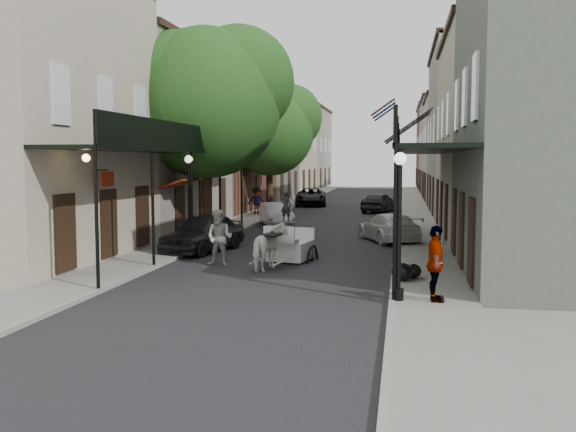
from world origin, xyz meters
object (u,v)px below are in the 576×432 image
at_px(pedestrian_walking, 220,238).
at_px(car_right_far, 379,202).
at_px(pedestrian_sidewalk_left, 256,201).
at_px(horse, 270,247).
at_px(tree_far, 275,127).
at_px(lamppost_right_far, 401,189).
at_px(car_left_mid, 276,215).
at_px(car_left_far, 311,197).
at_px(tree_near, 216,97).
at_px(carriage, 294,233).
at_px(car_right_near, 389,227).
at_px(car_left_near, 203,233).
at_px(pedestrian_sidewalk_right, 436,264).
at_px(lamppost_right_near, 399,224).
at_px(lamppost_left, 189,200).

height_order(pedestrian_walking, car_right_far, pedestrian_walking).
bearing_deg(pedestrian_sidewalk_left, horse, 87.76).
bearing_deg(tree_far, lamppost_right_far, -36.51).
distance_m(car_left_mid, car_left_far, 16.11).
bearing_deg(lamppost_right_far, horse, -105.08).
distance_m(tree_near, car_right_far, 18.84).
bearing_deg(carriage, car_right_far, 93.59).
bearing_deg(carriage, horse, -90.00).
distance_m(carriage, car_left_far, 27.71).
height_order(pedestrian_walking, car_right_near, pedestrian_walking).
bearing_deg(lamppost_right_far, car_right_near, -93.86).
distance_m(tree_far, car_left_near, 18.74).
relative_size(pedestrian_sidewalk_right, car_left_near, 0.43).
bearing_deg(lamppost_right_near, tree_near, 124.27).
xyz_separation_m(tree_far, lamppost_right_near, (8.35, -26.18, -3.79)).
bearing_deg(car_left_near, pedestrian_sidewalk_left, 108.37).
xyz_separation_m(horse, carriage, (0.40, 2.36, 0.23)).
height_order(tree_far, lamppost_right_near, tree_far).
bearing_deg(horse, lamppost_right_far, -95.51).
relative_size(lamppost_right_near, car_left_far, 0.72).
distance_m(horse, carriage, 2.40).
bearing_deg(tree_far, horse, -79.21).
height_order(tree_near, pedestrian_sidewalk_left, tree_near).
xyz_separation_m(car_left_mid, car_right_near, (6.20, -5.60, -0.01)).
bearing_deg(lamppost_right_near, carriage, 119.30).
xyz_separation_m(tree_far, pedestrian_walking, (2.25, -21.18, -4.87)).
height_order(tree_near, lamppost_right_far, tree_near).
relative_size(lamppost_left, carriage, 1.44).
bearing_deg(pedestrian_sidewalk_right, car_left_mid, 21.25).
xyz_separation_m(pedestrian_sidewalk_left, car_left_near, (1.59, -16.41, -0.24)).
height_order(lamppost_right_far, car_left_near, lamppost_right_far).
distance_m(horse, car_right_far, 24.51).
height_order(carriage, car_left_mid, carriage).
bearing_deg(pedestrian_sidewalk_right, car_left_near, 45.10).
bearing_deg(car_left_mid, horse, -100.52).
bearing_deg(tree_near, car_left_far, 86.82).
height_order(pedestrian_sidewalk_right, car_left_near, pedestrian_sidewalk_right).
relative_size(carriage, pedestrian_sidewalk_right, 1.35).
bearing_deg(horse, car_left_far, -74.95).
xyz_separation_m(lamppost_right_far, pedestrian_sidewalk_left, (-9.29, 4.56, -1.05)).
bearing_deg(pedestrian_sidewalk_right, car_right_far, 3.33).
distance_m(horse, car_left_far, 30.02).
xyz_separation_m(tree_far, car_right_far, (6.85, 2.59, -5.13)).
height_order(car_left_near, car_left_far, car_left_near).
xyz_separation_m(lamppost_right_far, carriage, (-3.80, -13.23, -1.05)).
bearing_deg(tree_near, car_left_near, -81.56).
distance_m(car_left_mid, car_right_far, 11.80).
height_order(pedestrian_sidewalk_left, pedestrian_sidewalk_right, pedestrian_sidewalk_right).
bearing_deg(horse, pedestrian_sidewalk_left, -66.27).
distance_m(lamppost_right_near, pedestrian_walking, 7.96).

